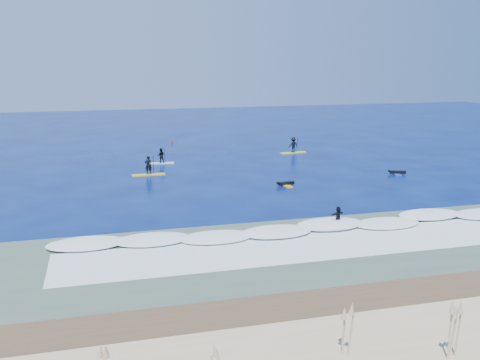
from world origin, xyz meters
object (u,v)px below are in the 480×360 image
object	(u,v)px
sup_paddler_left	(148,168)
prone_paddler_near	(285,184)
sup_paddler_center	(161,157)
wave_surfer	(338,216)
prone_paddler_far	(397,173)
sup_paddler_right	(293,146)
marker_buoy	(172,141)

from	to	relation	value
sup_paddler_left	prone_paddler_near	bearing A→B (deg)	-33.65
sup_paddler_center	wave_surfer	xyz separation A→B (m)	(9.15, -25.40, -0.01)
prone_paddler_far	wave_surfer	xyz separation A→B (m)	(-12.85, -13.99, 0.57)
prone_paddler_far	wave_surfer	bearing A→B (deg)	157.39
prone_paddler_far	sup_paddler_right	bearing A→B (deg)	42.41
marker_buoy	sup_paddler_right	bearing A→B (deg)	-40.96
sup_paddler_center	sup_paddler_right	xyz separation A→B (m)	(16.23, 2.55, 0.14)
sup_paddler_right	prone_paddler_near	distance (m)	17.03
wave_surfer	sup_paddler_center	bearing A→B (deg)	91.71
prone_paddler_near	wave_surfer	distance (m)	12.27
sup_paddler_center	marker_buoy	bearing A→B (deg)	83.71
sup_paddler_right	marker_buoy	size ratio (longest dim) A/B	5.37
wave_surfer	prone_paddler_near	bearing A→B (deg)	69.46
sup_paddler_center	sup_paddler_right	size ratio (longest dim) A/B	0.87
marker_buoy	prone_paddler_near	bearing A→B (deg)	-76.28
sup_paddler_center	sup_paddler_left	bearing A→B (deg)	-102.35
prone_paddler_far	marker_buoy	world-z (taller)	marker_buoy
sup_paddler_left	marker_buoy	world-z (taller)	sup_paddler_left
sup_paddler_left	sup_paddler_right	world-z (taller)	sup_paddler_left
wave_surfer	marker_buoy	size ratio (longest dim) A/B	2.93
sup_paddler_left	sup_paddler_center	bearing A→B (deg)	71.09
wave_surfer	prone_paddler_far	bearing A→B (deg)	29.35
prone_paddler_near	prone_paddler_far	bearing A→B (deg)	-90.16
sup_paddler_left	marker_buoy	size ratio (longest dim) A/B	5.29
sup_paddler_left	sup_paddler_center	size ratio (longest dim) A/B	1.13
wave_surfer	marker_buoy	world-z (taller)	wave_surfer
sup_paddler_right	prone_paddler_far	size ratio (longest dim) A/B	1.43
wave_surfer	marker_buoy	bearing A→B (deg)	80.72
sup_paddler_left	sup_paddler_right	bearing A→B (deg)	23.76
sup_paddler_center	marker_buoy	distance (m)	14.34
sup_paddler_center	sup_paddler_right	bearing A→B (deg)	14.88
prone_paddler_near	marker_buoy	xyz separation A→B (m)	(-6.63, 27.16, 0.11)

